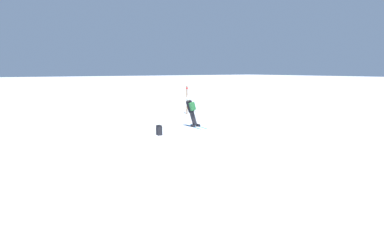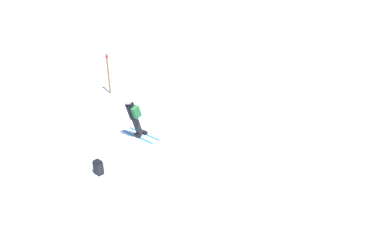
% 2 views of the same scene
% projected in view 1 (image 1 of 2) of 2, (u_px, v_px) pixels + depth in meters
% --- Properties ---
extents(ground_plane, '(300.00, 300.00, 0.00)m').
position_uv_depth(ground_plane, '(199.00, 126.00, 17.42)').
color(ground_plane, white).
extents(skier, '(1.33, 1.73, 1.81)m').
position_uv_depth(skier, '(191.00, 110.00, 16.94)').
color(skier, '#1E7AC6').
rests_on(skier, ground).
extents(spare_backpack, '(0.24, 0.31, 0.50)m').
position_uv_depth(spare_backpack, '(159.00, 130.00, 15.01)').
color(spare_backpack, black).
rests_on(spare_backpack, ground).
extents(trail_marker, '(0.13, 0.13, 2.07)m').
position_uv_depth(trail_marker, '(187.00, 99.00, 22.09)').
color(trail_marker, brown).
rests_on(trail_marker, ground).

